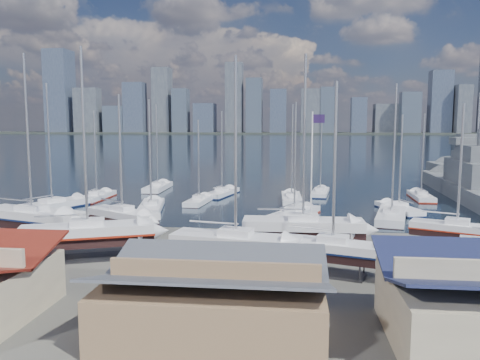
# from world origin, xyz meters

# --- Properties ---
(ground) EXTENTS (1400.00, 1400.00, 0.00)m
(ground) POSITION_xyz_m (0.00, -10.00, 0.00)
(ground) COLOR #605E59
(ground) RESTS_ON ground
(water) EXTENTS (1400.00, 600.00, 0.40)m
(water) POSITION_xyz_m (0.00, 300.00, -0.15)
(water) COLOR #172636
(water) RESTS_ON ground
(far_shore) EXTENTS (1400.00, 80.00, 2.20)m
(far_shore) POSITION_xyz_m (0.00, 560.00, 1.10)
(far_shore) COLOR #2D332D
(far_shore) RESTS_ON ground
(skyline) EXTENTS (639.14, 43.80, 107.69)m
(skyline) POSITION_xyz_m (-7.83, 553.76, 39.09)
(skyline) COLOR #475166
(skyline) RESTS_ON far_shore
(shed_grey) EXTENTS (12.60, 8.40, 4.17)m
(shed_grey) POSITION_xyz_m (0.00, -26.00, 2.15)
(shed_grey) COLOR #8C6B4C
(shed_grey) RESTS_ON ground
(sailboat_cradle_0) EXTENTS (11.99, 6.51, 18.47)m
(sailboat_cradle_0) POSITION_xyz_m (-21.88, -6.93, 2.20)
(sailboat_cradle_0) COLOR #2D2D33
(sailboat_cradle_0) RESTS_ON ground
(sailboat_cradle_1) EXTENTS (11.62, 7.00, 18.01)m
(sailboat_cradle_1) POSITION_xyz_m (-13.26, -12.94, 2.17)
(sailboat_cradle_1) COLOR #2D2D33
(sailboat_cradle_1) RESTS_ON ground
(sailboat_cradle_2) EXTENTS (8.98, 6.59, 14.66)m
(sailboat_cradle_2) POSITION_xyz_m (-13.55, -3.96, 2.01)
(sailboat_cradle_2) COLOR #2D2D33
(sailboat_cradle_2) RESTS_ON ground
(sailboat_cradle_3) EXTENTS (10.79, 4.77, 16.79)m
(sailboat_cradle_3) POSITION_xyz_m (-0.17, -14.67, 2.11)
(sailboat_cradle_3) COLOR #2D2D33
(sailboat_cradle_3) RESTS_ON ground
(sailboat_cradle_4) EXTENTS (11.02, 3.30, 17.75)m
(sailboat_cradle_4) POSITION_xyz_m (5.26, -8.33, 2.17)
(sailboat_cradle_4) COLOR #2D2D33
(sailboat_cradle_4) RESTS_ON ground
(sailboat_cradle_5) EXTENTS (9.41, 5.12, 14.75)m
(sailboat_cradle_5) POSITION_xyz_m (7.40, -15.08, 2.01)
(sailboat_cradle_5) COLOR #2D2D33
(sailboat_cradle_5) RESTS_ON ground
(sailboat_cradle_6) EXTENTS (8.41, 5.44, 13.45)m
(sailboat_cradle_6) POSITION_xyz_m (19.37, -6.54, 1.94)
(sailboat_cradle_6) COLOR #2D2D33
(sailboat_cradle_6) RESTS_ON ground
(sailboat_moored_0) EXTENTS (7.79, 12.31, 17.88)m
(sailboat_moored_0) POSITION_xyz_m (-28.46, 9.12, 0.31)
(sailboat_moored_0) COLOR black
(sailboat_moored_0) RESTS_ON water
(sailboat_moored_1) EXTENTS (2.73, 9.62, 14.36)m
(sailboat_moored_1) POSITION_xyz_m (-25.94, 18.04, 0.31)
(sailboat_moored_1) COLOR black
(sailboat_moored_1) RESTS_ON water
(sailboat_moored_2) EXTENTS (3.23, 10.60, 15.90)m
(sailboat_moored_2) POSITION_xyz_m (-19.56, 29.49, 0.32)
(sailboat_moored_2) COLOR black
(sailboat_moored_2) RESTS_ON water
(sailboat_moored_3) EXTENTS (4.96, 10.78, 15.55)m
(sailboat_moored_3) POSITION_xyz_m (-14.67, 9.70, 0.31)
(sailboat_moored_3) COLOR black
(sailboat_moored_3) RESTS_ON water
(sailboat_moored_4) EXTENTS (3.17, 8.69, 12.85)m
(sailboat_moored_4) POSITION_xyz_m (-9.40, 16.17, 0.32)
(sailboat_moored_4) COLOR black
(sailboat_moored_4) RESTS_ON water
(sailboat_moored_5) EXTENTS (4.85, 9.99, 14.40)m
(sailboat_moored_5) POSITION_xyz_m (-7.18, 23.99, 0.31)
(sailboat_moored_5) COLOR black
(sailboat_moored_5) RESTS_ON water
(sailboat_moored_6) EXTENTS (6.95, 10.21, 14.96)m
(sailboat_moored_6) POSITION_xyz_m (4.52, 7.22, 0.31)
(sailboat_moored_6) COLOR black
(sailboat_moored_6) RESTS_ON water
(sailboat_moored_7) EXTENTS (3.25, 10.23, 15.28)m
(sailboat_moored_7) POSITION_xyz_m (4.13, 19.36, 0.32)
(sailboat_moored_7) COLOR black
(sailboat_moored_7) RESTS_ON water
(sailboat_moored_8) EXTENTS (3.63, 9.11, 13.24)m
(sailboat_moored_8) POSITION_xyz_m (8.83, 26.67, 0.31)
(sailboat_moored_8) COLOR black
(sailboat_moored_8) RESTS_ON water
(sailboat_moored_9) EXTENTS (5.85, 11.80, 17.16)m
(sailboat_moored_9) POSITION_xyz_m (16.32, 7.06, 0.32)
(sailboat_moored_9) COLOR black
(sailboat_moored_9) RESTS_ON water
(sailboat_moored_10) EXTENTS (5.09, 9.36, 13.48)m
(sailboat_moored_10) POSITION_xyz_m (18.40, 12.74, 0.31)
(sailboat_moored_10) COLOR black
(sailboat_moored_10) RESTS_ON water
(sailboat_moored_11) EXTENTS (2.99, 9.42, 13.94)m
(sailboat_moored_11) POSITION_xyz_m (24.21, 24.11, 0.31)
(sailboat_moored_11) COLOR black
(sailboat_moored_11) RESTS_ON water
(naval_ship_east) EXTENTS (9.48, 44.28, 17.96)m
(naval_ship_east) POSITION_xyz_m (32.43, 25.05, 1.66)
(naval_ship_east) COLOR #595E62
(naval_ship_east) RESTS_ON water
(naval_ship_west) EXTENTS (7.85, 46.82, 18.21)m
(naval_ship_west) POSITION_xyz_m (41.11, 46.23, 1.66)
(naval_ship_west) COLOR #595E62
(naval_ship_west) RESTS_ON water
(car_a) EXTENTS (3.11, 5.11, 1.63)m
(car_a) POSITION_xyz_m (-6.67, -18.86, 0.81)
(car_a) COLOR gray
(car_a) RESTS_ON ground
(car_b) EXTENTS (4.95, 2.76, 1.55)m
(car_b) POSITION_xyz_m (-4.97, -22.10, 0.77)
(car_b) COLOR gray
(car_b) RESTS_ON ground
(car_c) EXTENTS (3.58, 5.91, 1.53)m
(car_c) POSITION_xyz_m (3.38, -21.16, 0.77)
(car_c) COLOR gray
(car_c) RESTS_ON ground
(car_d) EXTENTS (2.51, 5.32, 1.50)m
(car_d) POSITION_xyz_m (12.96, -20.22, 0.75)
(car_d) COLOR gray
(car_d) RESTS_ON ground
(flagpole) EXTENTS (1.12, 0.12, 12.71)m
(flagpole) POSITION_xyz_m (6.02, -8.82, 7.36)
(flagpole) COLOR white
(flagpole) RESTS_ON ground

